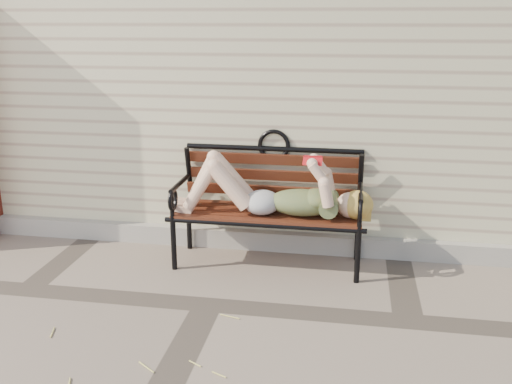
# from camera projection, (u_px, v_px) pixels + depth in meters

# --- Properties ---
(ground) EXTENTS (80.00, 80.00, 0.00)m
(ground) POSITION_uv_depth(u_px,v_px,m) (208.00, 305.00, 3.64)
(ground) COLOR #7D6C60
(ground) RESTS_ON ground
(house_wall) EXTENTS (8.00, 4.00, 3.00)m
(house_wall) POSITION_uv_depth(u_px,v_px,m) (274.00, 43.00, 6.03)
(house_wall) COLOR beige
(house_wall) RESTS_ON ground
(foundation_strip) EXTENTS (8.00, 0.10, 0.15)m
(foundation_strip) POSITION_uv_depth(u_px,v_px,m) (238.00, 238.00, 4.53)
(foundation_strip) COLOR gray
(foundation_strip) RESTS_ON ground
(garden_bench) EXTENTS (1.49, 0.59, 0.96)m
(garden_bench) POSITION_uv_depth(u_px,v_px,m) (270.00, 191.00, 4.18)
(garden_bench) COLOR black
(garden_bench) RESTS_ON ground
(reading_woman) EXTENTS (1.40, 0.32, 0.44)m
(reading_woman) POSITION_uv_depth(u_px,v_px,m) (269.00, 192.00, 4.05)
(reading_woman) COLOR #093745
(reading_woman) RESTS_ON ground
(straw_scatter) EXTENTS (2.99, 1.63, 0.01)m
(straw_scatter) POSITION_uv_depth(u_px,v_px,m) (2.00, 344.00, 3.19)
(straw_scatter) COLOR #D0C665
(straw_scatter) RESTS_ON ground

